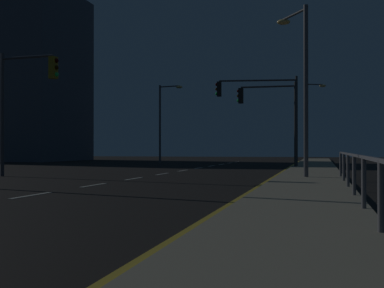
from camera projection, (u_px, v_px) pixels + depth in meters
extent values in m
plane|color=black|center=(138.00, 178.00, 22.36)|extent=(112.00, 112.00, 0.00)
cube|color=gray|center=(310.00, 179.00, 20.72)|extent=(2.64, 77.00, 0.14)
cube|color=silver|center=(31.00, 195.00, 14.10)|extent=(0.14, 2.00, 0.01)
cube|color=silver|center=(94.00, 185.00, 17.99)|extent=(0.14, 2.00, 0.01)
cube|color=silver|center=(134.00, 179.00, 21.88)|extent=(0.14, 2.00, 0.01)
cube|color=silver|center=(162.00, 174.00, 25.77)|extent=(0.14, 2.00, 0.01)
cube|color=silver|center=(183.00, 171.00, 29.65)|extent=(0.14, 2.00, 0.01)
cube|color=silver|center=(199.00, 168.00, 33.54)|extent=(0.14, 2.00, 0.01)
cube|color=silver|center=(211.00, 166.00, 37.43)|extent=(0.14, 2.00, 0.01)
cube|color=silver|center=(222.00, 164.00, 41.32)|extent=(0.14, 2.00, 0.01)
cube|color=silver|center=(230.00, 163.00, 45.21)|extent=(0.14, 2.00, 0.01)
cube|color=silver|center=(237.00, 162.00, 49.10)|extent=(0.14, 2.00, 0.01)
cube|color=gold|center=(279.00, 174.00, 25.95)|extent=(0.14, 53.00, 0.01)
cylinder|color=#2D3033|center=(295.00, 124.00, 32.47)|extent=(0.16, 0.16, 5.16)
cylinder|color=#38383D|center=(268.00, 87.00, 32.89)|extent=(3.34, 0.12, 0.11)
cube|color=black|center=(241.00, 96.00, 33.28)|extent=(0.28, 0.34, 0.95)
sphere|color=black|center=(238.00, 91.00, 33.32)|extent=(0.20, 0.20, 0.20)
sphere|color=black|center=(238.00, 96.00, 33.32)|extent=(0.20, 0.20, 0.20)
sphere|color=#19D84C|center=(238.00, 101.00, 33.32)|extent=(0.20, 0.20, 0.20)
cylinder|color=#38383D|center=(2.00, 115.00, 23.77)|extent=(0.16, 0.16, 5.50)
cylinder|color=#38383D|center=(28.00, 57.00, 23.38)|extent=(2.61, 0.34, 0.11)
cube|color=olive|center=(53.00, 68.00, 22.96)|extent=(0.31, 0.36, 0.95)
sphere|color=black|center=(56.00, 61.00, 22.91)|extent=(0.20, 0.20, 0.20)
sphere|color=black|center=(56.00, 67.00, 22.91)|extent=(0.20, 0.20, 0.20)
sphere|color=#19D84C|center=(56.00, 74.00, 22.91)|extent=(0.20, 0.20, 0.20)
cylinder|color=#2D3033|center=(296.00, 121.00, 33.88)|extent=(0.16, 0.16, 5.70)
cylinder|color=#38383D|center=(258.00, 80.00, 34.17)|extent=(4.88, 0.73, 0.11)
cube|color=black|center=(219.00, 89.00, 34.43)|extent=(0.32, 0.37, 0.95)
sphere|color=black|center=(217.00, 84.00, 34.45)|extent=(0.20, 0.20, 0.20)
sphere|color=black|center=(217.00, 89.00, 34.45)|extent=(0.20, 0.20, 0.20)
sphere|color=#19D84C|center=(217.00, 94.00, 34.45)|extent=(0.20, 0.20, 0.20)
cylinder|color=#4C4C51|center=(306.00, 91.00, 20.73)|extent=(0.18, 0.18, 6.69)
cylinder|color=#2D3033|center=(294.00, 14.00, 21.63)|extent=(1.04, 1.63, 0.10)
ellipsoid|color=#F9D172|center=(284.00, 22.00, 22.51)|extent=(0.56, 0.36, 0.24)
cylinder|color=#4C4C51|center=(160.00, 124.00, 46.15)|extent=(0.18, 0.18, 6.70)
cylinder|color=#38383D|center=(170.00, 86.00, 45.75)|extent=(1.86, 0.53, 0.10)
ellipsoid|color=#F9D172|center=(179.00, 87.00, 45.32)|extent=(0.56, 0.36, 0.24)
cylinder|color=#38383D|center=(305.00, 122.00, 45.63)|extent=(0.18, 0.18, 6.74)
cylinder|color=#4C4C51|center=(314.00, 84.00, 45.82)|extent=(1.51, 0.77, 0.10)
ellipsoid|color=#F9D172|center=(323.00, 86.00, 45.97)|extent=(0.56, 0.36, 0.24)
cylinder|color=#59595E|center=(381.00, 196.00, 7.08)|extent=(0.09, 0.09, 0.95)
cylinder|color=#59595E|center=(364.00, 183.00, 9.87)|extent=(0.09, 0.09, 0.95)
cylinder|color=#59595E|center=(354.00, 175.00, 12.66)|extent=(0.09, 0.09, 0.95)
cylinder|color=#59595E|center=(348.00, 170.00, 15.45)|extent=(0.09, 0.09, 0.95)
cylinder|color=#59595E|center=(344.00, 167.00, 18.25)|extent=(0.09, 0.09, 0.95)
cylinder|color=#59595E|center=(341.00, 164.00, 21.04)|extent=(0.09, 0.09, 0.95)
cube|color=slate|center=(358.00, 156.00, 11.27)|extent=(0.06, 20.11, 0.06)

